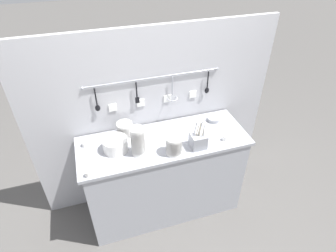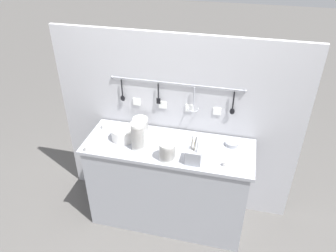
{
  "view_description": "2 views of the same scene",
  "coord_description": "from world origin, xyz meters",
  "px_view_note": "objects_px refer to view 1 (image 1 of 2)",
  "views": [
    {
      "loc": [
        -0.54,
        -1.83,
        2.49
      ],
      "look_at": [
        0.04,
        -0.0,
        1.06
      ],
      "focal_mm": 30.0,
      "sensor_mm": 36.0,
      "label": 1
    },
    {
      "loc": [
        0.55,
        -2.27,
        2.63
      ],
      "look_at": [
        -0.01,
        0.03,
        1.1
      ],
      "focal_mm": 35.0,
      "sensor_mm": 36.0,
      "label": 2
    }
  ],
  "objects_px": {
    "bowl_stack_tall_left": "(174,145)",
    "bowl_stack_short_front": "(125,130)",
    "cutlery_caddy": "(198,141)",
    "steel_mixing_bowl": "(213,119)",
    "cup_edge_near": "(225,138)",
    "cup_back_left": "(88,174)",
    "plate_stack": "(115,144)",
    "cup_front_left": "(84,144)",
    "bowl_stack_nested_right": "(138,141)",
    "cup_mid_row": "(195,134)"
  },
  "relations": [
    {
      "from": "bowl_stack_nested_right",
      "to": "steel_mixing_bowl",
      "type": "xyz_separation_m",
      "value": [
        0.79,
        0.24,
        -0.11
      ]
    },
    {
      "from": "cup_back_left",
      "to": "bowl_stack_short_front",
      "type": "bearing_deg",
      "value": 48.01
    },
    {
      "from": "bowl_stack_tall_left",
      "to": "cup_front_left",
      "type": "bearing_deg",
      "value": 156.07
    },
    {
      "from": "bowl_stack_short_front",
      "to": "steel_mixing_bowl",
      "type": "relative_size",
      "value": 1.21
    },
    {
      "from": "cup_edge_near",
      "to": "cup_back_left",
      "type": "distance_m",
      "value": 1.19
    },
    {
      "from": "steel_mixing_bowl",
      "to": "cutlery_caddy",
      "type": "xyz_separation_m",
      "value": [
        -0.29,
        -0.31,
        0.05
      ]
    },
    {
      "from": "cup_front_left",
      "to": "cup_back_left",
      "type": "bearing_deg",
      "value": -90.31
    },
    {
      "from": "plate_stack",
      "to": "cup_back_left",
      "type": "distance_m",
      "value": 0.35
    },
    {
      "from": "cup_mid_row",
      "to": "cup_front_left",
      "type": "relative_size",
      "value": 1.0
    },
    {
      "from": "bowl_stack_tall_left",
      "to": "bowl_stack_short_front",
      "type": "bearing_deg",
      "value": 134.44
    },
    {
      "from": "bowl_stack_short_front",
      "to": "bowl_stack_tall_left",
      "type": "height_order",
      "value": "bowl_stack_tall_left"
    },
    {
      "from": "bowl_stack_tall_left",
      "to": "cup_back_left",
      "type": "height_order",
      "value": "bowl_stack_tall_left"
    },
    {
      "from": "steel_mixing_bowl",
      "to": "cup_mid_row",
      "type": "relative_size",
      "value": 2.47
    },
    {
      "from": "cup_back_left",
      "to": "bowl_stack_tall_left",
      "type": "bearing_deg",
      "value": 4.31
    },
    {
      "from": "steel_mixing_bowl",
      "to": "cup_mid_row",
      "type": "height_order",
      "value": "cup_mid_row"
    },
    {
      "from": "bowl_stack_tall_left",
      "to": "steel_mixing_bowl",
      "type": "distance_m",
      "value": 0.61
    },
    {
      "from": "bowl_stack_nested_right",
      "to": "bowl_stack_short_front",
      "type": "bearing_deg",
      "value": 103.27
    },
    {
      "from": "bowl_stack_tall_left",
      "to": "cup_edge_near",
      "type": "xyz_separation_m",
      "value": [
        0.48,
        0.02,
        -0.06
      ]
    },
    {
      "from": "cup_edge_near",
      "to": "cup_back_left",
      "type": "bearing_deg",
      "value": -176.39
    },
    {
      "from": "bowl_stack_short_front",
      "to": "cutlery_caddy",
      "type": "relative_size",
      "value": 0.52
    },
    {
      "from": "cup_mid_row",
      "to": "cup_edge_near",
      "type": "xyz_separation_m",
      "value": [
        0.23,
        -0.13,
        0.0
      ]
    },
    {
      "from": "steel_mixing_bowl",
      "to": "cutlery_caddy",
      "type": "relative_size",
      "value": 0.43
    },
    {
      "from": "cutlery_caddy",
      "to": "cup_front_left",
      "type": "bearing_deg",
      "value": 162.24
    },
    {
      "from": "bowl_stack_nested_right",
      "to": "cup_edge_near",
      "type": "relative_size",
      "value": 5.6
    },
    {
      "from": "cutlery_caddy",
      "to": "cup_mid_row",
      "type": "relative_size",
      "value": 5.76
    },
    {
      "from": "bowl_stack_tall_left",
      "to": "cup_mid_row",
      "type": "height_order",
      "value": "bowl_stack_tall_left"
    },
    {
      "from": "plate_stack",
      "to": "cup_front_left",
      "type": "relative_size",
      "value": 4.46
    },
    {
      "from": "bowl_stack_tall_left",
      "to": "plate_stack",
      "type": "distance_m",
      "value": 0.49
    },
    {
      "from": "cup_mid_row",
      "to": "cup_edge_near",
      "type": "height_order",
      "value": "same"
    },
    {
      "from": "cutlery_caddy",
      "to": "bowl_stack_short_front",
      "type": "bearing_deg",
      "value": 149.37
    },
    {
      "from": "plate_stack",
      "to": "cutlery_caddy",
      "type": "xyz_separation_m",
      "value": [
        0.68,
        -0.17,
        0.01
      ]
    },
    {
      "from": "cup_mid_row",
      "to": "bowl_stack_short_front",
      "type": "bearing_deg",
      "value": 161.54
    },
    {
      "from": "cutlery_caddy",
      "to": "cup_edge_near",
      "type": "bearing_deg",
      "value": 1.18
    },
    {
      "from": "bowl_stack_tall_left",
      "to": "cup_edge_near",
      "type": "height_order",
      "value": "bowl_stack_tall_left"
    },
    {
      "from": "cutlery_caddy",
      "to": "cup_back_left",
      "type": "bearing_deg",
      "value": -175.71
    },
    {
      "from": "bowl_stack_short_front",
      "to": "plate_stack",
      "type": "height_order",
      "value": "bowl_stack_short_front"
    },
    {
      "from": "bowl_stack_tall_left",
      "to": "plate_stack",
      "type": "relative_size",
      "value": 0.79
    },
    {
      "from": "plate_stack",
      "to": "cup_front_left",
      "type": "height_order",
      "value": "plate_stack"
    },
    {
      "from": "bowl_stack_nested_right",
      "to": "cup_edge_near",
      "type": "xyz_separation_m",
      "value": [
        0.76,
        -0.06,
        -0.11
      ]
    },
    {
      "from": "bowl_stack_nested_right",
      "to": "steel_mixing_bowl",
      "type": "height_order",
      "value": "bowl_stack_nested_right"
    },
    {
      "from": "steel_mixing_bowl",
      "to": "cup_edge_near",
      "type": "relative_size",
      "value": 2.47
    },
    {
      "from": "cup_front_left",
      "to": "plate_stack",
      "type": "bearing_deg",
      "value": -26.53
    },
    {
      "from": "bowl_stack_nested_right",
      "to": "cup_back_left",
      "type": "xyz_separation_m",
      "value": [
        -0.43,
        -0.14,
        -0.11
      ]
    },
    {
      "from": "bowl_stack_tall_left",
      "to": "cup_edge_near",
      "type": "distance_m",
      "value": 0.48
    },
    {
      "from": "bowl_stack_short_front",
      "to": "bowl_stack_tall_left",
      "type": "relative_size",
      "value": 0.85
    },
    {
      "from": "bowl_stack_tall_left",
      "to": "cutlery_caddy",
      "type": "bearing_deg",
      "value": 4.22
    },
    {
      "from": "bowl_stack_nested_right",
      "to": "cup_mid_row",
      "type": "bearing_deg",
      "value": 7.32
    },
    {
      "from": "bowl_stack_short_front",
      "to": "cup_back_left",
      "type": "bearing_deg",
      "value": -131.99
    },
    {
      "from": "bowl_stack_nested_right",
      "to": "cup_front_left",
      "type": "bearing_deg",
      "value": 151.71
    },
    {
      "from": "cutlery_caddy",
      "to": "cup_edge_near",
      "type": "xyz_separation_m",
      "value": [
        0.26,
        0.01,
        -0.04
      ]
    }
  ]
}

